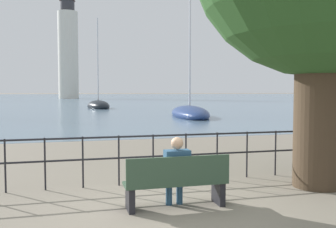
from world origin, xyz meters
The scene contains 8 objects.
ground_plane centered at (0.00, 0.00, 0.00)m, with size 1000.00×1000.00×0.00m, color gray.
harbor_water centered at (0.00, 159.09, 0.00)m, with size 600.00×300.00×0.01m.
park_bench centered at (0.00, -0.06, 0.43)m, with size 1.76×0.45×0.90m.
seated_person_left centered at (0.02, 0.01, 0.66)m, with size 0.43×0.35×1.20m.
promenade_railing centered at (0.00, 1.72, 0.69)m, with size 11.76×0.04×1.05m.
sailboat_1 centered at (7.46, 21.78, 0.28)m, with size 3.82×8.81×10.86m.
sailboat_2 centered at (1.70, 38.40, 0.33)m, with size 3.06×5.79×10.89m.
harbor_lighthouse centered at (-1.45, 103.33, 13.77)m, with size 5.52×5.52×29.60m.
Camera 1 is at (-1.74, -5.99, 1.96)m, focal length 40.00 mm.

